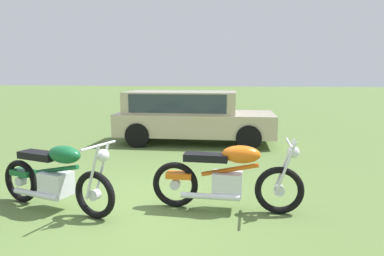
# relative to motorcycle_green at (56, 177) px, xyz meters

# --- Properties ---
(ground_plane) EXTENTS (120.00, 120.00, 0.00)m
(ground_plane) POSITION_rel_motorcycle_green_xyz_m (1.14, 0.35, -0.48)
(ground_plane) COLOR #567038
(motorcycle_green) EXTENTS (1.98, 0.81, 1.02)m
(motorcycle_green) POSITION_rel_motorcycle_green_xyz_m (0.00, 0.00, 0.00)
(motorcycle_green) COLOR black
(motorcycle_green) RESTS_ON ground
(motorcycle_orange) EXTENTS (2.09, 0.64, 1.02)m
(motorcycle_orange) POSITION_rel_motorcycle_green_xyz_m (2.33, 0.42, -0.00)
(motorcycle_orange) COLOR black
(motorcycle_orange) RESTS_ON ground
(car_beige) EXTENTS (4.36, 2.06, 1.43)m
(car_beige) POSITION_rel_motorcycle_green_xyz_m (0.85, 5.15, 0.36)
(car_beige) COLOR #BCAD8C
(car_beige) RESTS_ON ground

